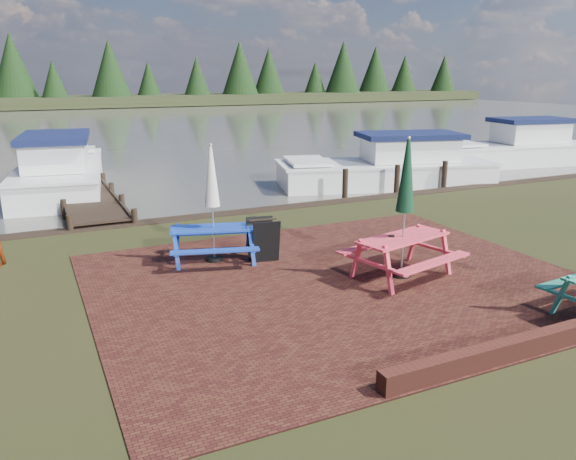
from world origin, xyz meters
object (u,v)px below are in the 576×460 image
(picnic_table_red, at_px, (404,230))
(boat_near, at_px, (389,169))
(boat_jetty, at_px, (60,173))
(picnic_table_blue, at_px, (213,222))
(boat_far, at_px, (516,150))
(jetty, at_px, (85,192))
(chalkboard, at_px, (263,240))

(picnic_table_red, bearing_deg, boat_near, 42.90)
(picnic_table_red, xyz_separation_m, boat_jetty, (-5.32, 12.49, -0.46))
(boat_near, bearing_deg, picnic_table_blue, 140.40)
(boat_jetty, distance_m, boat_far, 19.21)
(picnic_table_blue, xyz_separation_m, jetty, (-1.74, 8.10, -0.74))
(chalkboard, bearing_deg, boat_far, 37.34)
(picnic_table_red, relative_size, chalkboard, 2.92)
(picnic_table_blue, distance_m, boat_near, 10.65)
(picnic_table_blue, xyz_separation_m, boat_near, (8.70, 6.12, -0.43))
(picnic_table_blue, bearing_deg, boat_jetty, 118.64)
(picnic_table_blue, height_order, boat_near, picnic_table_blue)
(picnic_table_red, distance_m, boat_far, 17.15)
(boat_jetty, bearing_deg, picnic_table_red, -59.19)
(boat_jetty, bearing_deg, jetty, -65.79)
(jetty, relative_size, boat_jetty, 1.11)
(picnic_table_blue, xyz_separation_m, boat_jetty, (-2.32, 10.05, -0.38))
(jetty, bearing_deg, chalkboard, -72.63)
(picnic_table_red, bearing_deg, picnic_table_blue, 127.50)
(picnic_table_red, bearing_deg, jetty, 100.82)
(jetty, distance_m, boat_jetty, 2.07)
(boat_jetty, height_order, boat_far, boat_jetty)
(picnic_table_blue, height_order, chalkboard, picnic_table_blue)
(picnic_table_blue, height_order, jetty, picnic_table_blue)
(boat_far, bearing_deg, chalkboard, 126.08)
(boat_jetty, distance_m, boat_near, 11.70)
(picnic_table_red, relative_size, boat_near, 0.33)
(picnic_table_red, relative_size, boat_jetty, 0.33)
(picnic_table_blue, distance_m, boat_far, 18.48)
(boat_far, bearing_deg, boat_near, 110.32)
(chalkboard, xyz_separation_m, boat_far, (15.82, 8.25, 0.00))
(picnic_table_blue, relative_size, boat_near, 0.30)
(picnic_table_red, xyz_separation_m, boat_far, (13.76, 10.23, -0.46))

